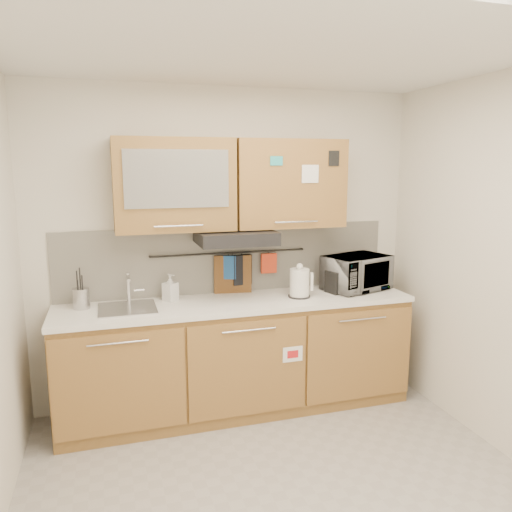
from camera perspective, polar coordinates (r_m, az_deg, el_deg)
floor at (r=3.34m, az=3.79°, el=-25.98°), size 3.20×3.20×0.00m
ceiling at (r=2.76m, az=4.49°, el=23.32°), size 3.20×3.20×0.00m
wall_back at (r=4.18m, az=-3.20°, el=1.01°), size 3.20×0.00×3.20m
base_cabinet at (r=4.14m, az=-2.05°, el=-11.98°), size 2.80×0.64×0.88m
countertop at (r=3.98m, az=-2.09°, el=-5.39°), size 2.82×0.62×0.04m
backsplash at (r=4.19m, az=-3.15°, el=-0.37°), size 2.80×0.02×0.56m
upper_cabinets at (r=3.96m, az=-2.74°, el=8.20°), size 1.82×0.37×0.70m
range_hood at (r=3.92m, az=-2.36°, el=2.17°), size 0.60×0.46×0.10m
sink at (r=3.87m, az=-14.48°, el=-5.79°), size 0.42×0.40×0.26m
utensil_rail at (r=4.14m, az=-3.04°, el=0.35°), size 1.30×0.02×0.02m
utensil_crock at (r=3.96m, az=-19.36°, el=-4.56°), size 0.14×0.14×0.31m
kettle at (r=4.06m, az=5.00°, el=-3.16°), size 0.21×0.19×0.28m
toaster at (r=4.27m, az=9.72°, el=-2.81°), size 0.28×0.21×0.19m
microwave at (r=4.37m, az=11.40°, el=-1.88°), size 0.62×0.52×0.30m
soap_bottle at (r=4.00m, az=-9.77°, el=-3.56°), size 0.14×0.14×0.21m
cutting_board at (r=4.17m, az=-2.66°, el=-2.54°), size 0.31×0.07×0.39m
oven_mitt at (r=4.15m, az=-3.14°, el=-1.30°), size 0.12×0.07×0.20m
dark_pouch at (r=4.18m, az=-1.59°, el=-1.58°), size 0.16×0.06×0.25m
pot_holder at (r=4.24m, az=1.47°, el=-0.83°), size 0.14×0.02×0.17m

